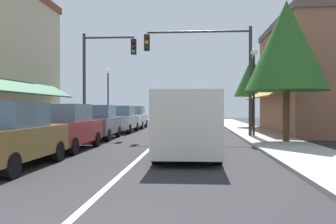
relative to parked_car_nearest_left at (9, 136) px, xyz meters
name	(u,v)px	position (x,y,z in m)	size (l,w,h in m)	color
ground_plane	(165,135)	(3.14, 12.27, -0.88)	(80.00, 80.00, 0.00)	#28282B
sidewalk_left	(75,134)	(-2.36, 12.27, -0.82)	(2.60, 56.00, 0.12)	#A39E99
sidewalk_right	(258,135)	(8.64, 12.27, -0.82)	(2.60, 56.00, 0.12)	#A39E99
lane_center_stripe	(165,135)	(3.14, 12.27, -0.88)	(0.14, 52.00, 0.01)	silver
storefront_right_block	(308,78)	(12.09, 14.27, 2.64)	(5.63, 10.20, 7.04)	#8E5B42
parked_car_nearest_left	(9,136)	(0.00, 0.00, 0.00)	(1.81, 4.12, 1.77)	brown
parked_car_second_left	(66,127)	(0.00, 4.21, 0.00)	(1.84, 4.13, 1.77)	maroon
parked_car_third_left	(98,122)	(-0.09, 9.19, 0.00)	(1.88, 4.15, 1.77)	#4C5156
parked_car_far_left	(121,119)	(0.05, 14.31, 0.00)	(1.81, 4.12, 1.77)	#B7BABF
parked_car_distant_left	(134,117)	(0.07, 19.26, 0.00)	(1.85, 4.13, 1.77)	silver
van_in_lane	(188,122)	(4.69, 2.75, 0.27)	(2.01, 5.18, 2.12)	beige
traffic_signal_mast_arm	(214,61)	(5.94, 10.73, 3.30)	(5.90, 0.50, 6.07)	#333333
traffic_signal_left_corner	(101,68)	(-0.65, 11.83, 3.10)	(3.25, 0.50, 6.04)	#333333
street_lamp_right_mid	(254,78)	(8.11, 10.73, 2.36)	(0.36, 0.36, 4.82)	black
street_lamp_left_far	(108,88)	(-1.93, 18.87, 2.31)	(0.36, 0.36, 4.72)	black
tree_right_near	(286,46)	(9.04, 7.49, 3.56)	(3.72, 3.72, 6.49)	#4C331E
tree_right_far	(252,77)	(9.50, 20.37, 3.26)	(2.90, 2.90, 5.76)	#4C331E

